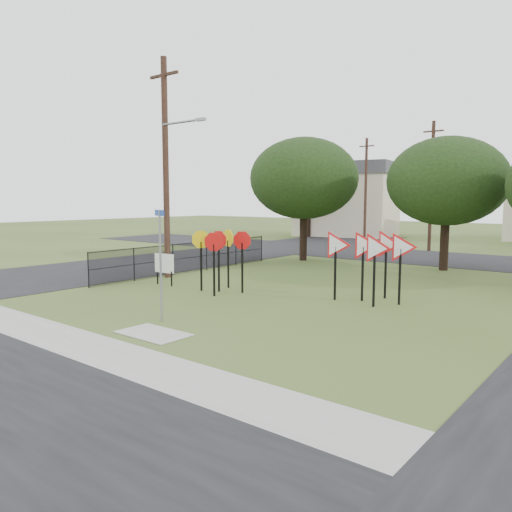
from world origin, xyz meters
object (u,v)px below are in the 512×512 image
(street_name_sign, at_px, (160,259))
(info_board, at_px, (164,264))
(yield_sign_cluster, at_px, (372,249))
(stop_sign_cluster, at_px, (221,246))

(street_name_sign, bearing_deg, info_board, 138.48)
(info_board, bearing_deg, street_name_sign, -41.52)
(street_name_sign, distance_m, yield_sign_cluster, 7.46)
(stop_sign_cluster, bearing_deg, street_name_sign, -67.89)
(yield_sign_cluster, bearing_deg, info_board, -164.74)
(street_name_sign, xyz_separation_m, yield_sign_cluster, (3.62, 6.52, -0.01))
(yield_sign_cluster, height_order, info_board, yield_sign_cluster)
(stop_sign_cluster, bearing_deg, info_board, -171.62)
(stop_sign_cluster, distance_m, yield_sign_cluster, 5.82)
(street_name_sign, distance_m, info_board, 6.46)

